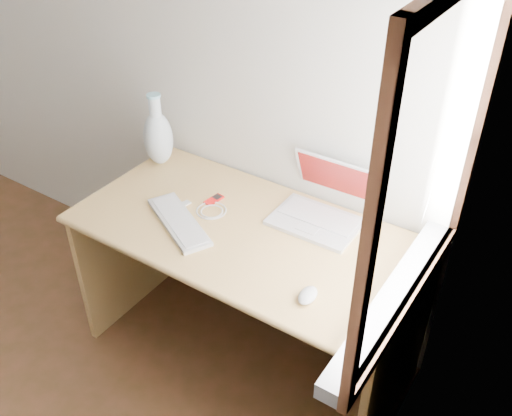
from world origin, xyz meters
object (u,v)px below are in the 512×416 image
Objects in this scene: laptop at (322,207)px; external_keyboard at (179,221)px; desk at (258,259)px; vase at (158,136)px.

external_keyboard is at bearing -143.05° from laptop.
desk is 0.40m from external_keyboard.
external_keyboard is at bearing -40.41° from vase.
laptop is at bearing 65.13° from external_keyboard.
desk is at bearing -10.94° from vase.
desk is 4.00× the size of laptop.
external_keyboard is 1.18× the size of vase.
external_keyboard is (-0.25, -0.20, 0.23)m from desk.
desk is 3.43× the size of external_keyboard.
vase is (-0.64, 0.12, 0.36)m from desk.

